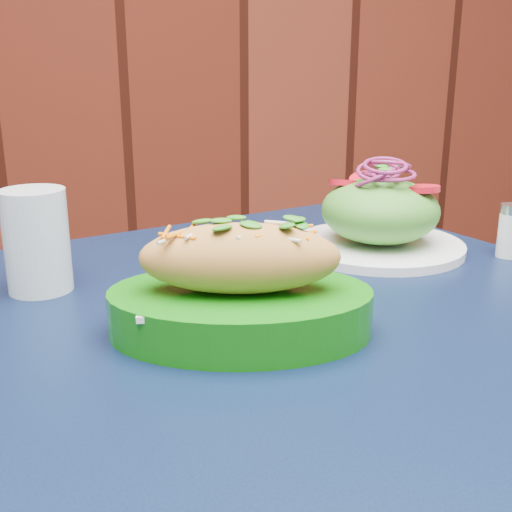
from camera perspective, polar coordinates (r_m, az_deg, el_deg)
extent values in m
cube|color=black|center=(0.67, 2.58, -6.39)|extent=(0.99, 0.99, 0.03)
cylinder|color=black|center=(1.25, 6.46, -13.78)|extent=(0.04, 0.04, 0.72)
cylinder|color=silver|center=(1.41, 21.56, -16.60)|extent=(0.03, 0.03, 0.49)
cube|color=white|center=(0.61, -1.41, -3.42)|extent=(0.20, 0.14, 0.01)
ellipsoid|color=#D69043|center=(0.59, -1.43, -0.18)|extent=(0.20, 0.12, 0.07)
cylinder|color=white|center=(0.90, 10.79, 0.90)|extent=(0.23, 0.23, 0.01)
ellipsoid|color=#4C992D|center=(0.88, 10.97, 3.99)|extent=(0.16, 0.16, 0.09)
cylinder|color=red|center=(0.87, 14.56, 6.14)|extent=(0.05, 0.05, 0.01)
cylinder|color=red|center=(0.89, 8.04, 6.75)|extent=(0.05, 0.05, 0.01)
cylinder|color=red|center=(0.92, 9.76, 7.00)|extent=(0.05, 0.05, 0.01)
torus|color=#8B1E5A|center=(0.88, 11.15, 7.09)|extent=(0.06, 0.06, 0.01)
torus|color=#8B1E5A|center=(0.87, 11.16, 7.35)|extent=(0.06, 0.06, 0.01)
torus|color=#8B1E5A|center=(0.87, 11.18, 7.61)|extent=(0.06, 0.06, 0.01)
torus|color=#8B1E5A|center=(0.87, 11.19, 7.87)|extent=(0.06, 0.06, 0.01)
torus|color=#8B1E5A|center=(0.87, 11.21, 8.13)|extent=(0.06, 0.06, 0.01)
torus|color=#8B1E5A|center=(0.87, 11.22, 8.39)|extent=(0.06, 0.06, 0.01)
cylinder|color=silver|center=(0.76, -18.92, 1.28)|extent=(0.07, 0.07, 0.12)
cylinder|color=white|center=(0.91, 21.65, 1.73)|extent=(0.03, 0.03, 0.06)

